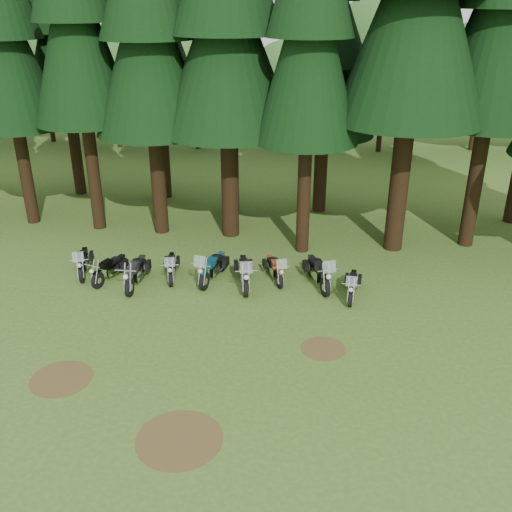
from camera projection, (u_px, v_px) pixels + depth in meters
The scene contains 25 objects.
ground at pixel (180, 347), 17.96m from camera, with size 120.00×120.00×0.00m, color #3A5B20.
pine_front_4 at pixel (145, 4), 22.73m from camera, with size 4.95×4.95×16.33m.
pine_back_1 at pixel (56, 4), 27.90m from camera, with size 4.52×4.52×16.22m.
pine_back_2 at pixel (153, 3), 27.37m from camera, with size 4.85×4.85×16.30m.
pine_back_3 at pixel (230, 5), 25.63m from camera, with size 4.35×4.35×16.20m.
pine_back_4 at pixel (327, 40), 26.01m from camera, with size 4.94×4.94×13.78m.
pine_back_5 at pixel (423, 4), 24.57m from camera, with size 3.94×3.94×16.33m.
decid_1 at pixel (45, 61), 40.57m from camera, with size 7.91×7.69×9.88m.
decid_2 at pixel (116, 77), 39.42m from camera, with size 6.72×6.53×8.40m.
decid_3 at pixel (199, 84), 39.28m from camera, with size 6.12×5.95×7.65m.
decid_4 at pixel (291, 86), 39.70m from camera, with size 5.93×5.76×7.41m.
decid_5 at pixel (392, 60), 37.61m from camera, with size 8.45×8.21×10.56m.
decid_6 at pixel (488, 75), 38.46m from camera, with size 7.06×6.86×8.82m.
dirt_patch_0 at pixel (62, 378), 16.49m from camera, with size 1.80×1.80×0.01m, color #4C3D1E.
dirt_patch_1 at pixel (323, 348), 17.90m from camera, with size 1.40×1.40×0.01m, color #4C3D1E.
dirt_patch_2 at pixel (179, 439), 14.23m from camera, with size 2.20×2.20×0.01m, color #4C3D1E.
motorcycle_0 at pixel (83, 263), 22.52m from camera, with size 0.92×2.22×1.41m.
motorcycle_1 at pixel (110, 269), 22.05m from camera, with size 0.76×2.08×0.87m.
motorcycle_2 at pixel (136, 273), 21.61m from camera, with size 0.35×2.41×0.98m.
motorcycle_3 at pixel (172, 267), 22.21m from camera, with size 0.72×2.10×1.32m.
motorcycle_4 at pixel (213, 268), 21.97m from camera, with size 0.79×2.41×1.52m.
motorcycle_5 at pixel (244, 274), 21.55m from camera, with size 0.80×2.47×1.55m.
motorcycle_6 at pixel (275, 270), 22.05m from camera, with size 0.98×2.04×1.32m.
motorcycle_7 at pixel (318, 273), 21.56m from camera, with size 1.11×2.44×1.57m.
motorcycle_8 at pixel (352, 286), 20.79m from camera, with size 0.48×2.09×1.31m.
Camera 1 is at (4.28, -14.70, 10.11)m, focal length 40.00 mm.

